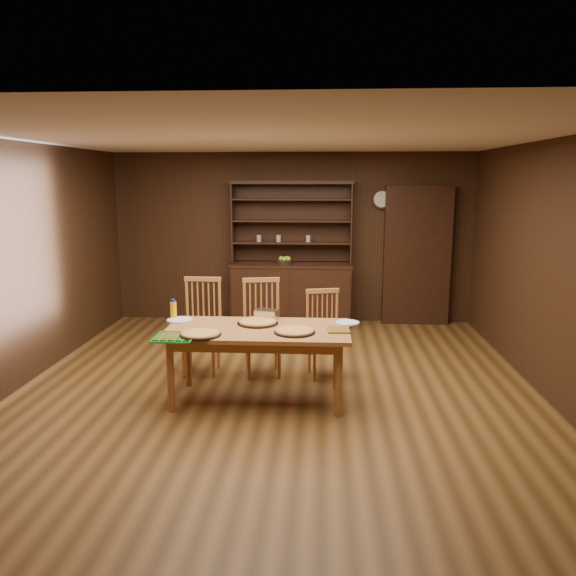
# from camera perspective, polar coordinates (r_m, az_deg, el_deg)

# --- Properties ---
(floor) EXTENTS (6.00, 6.00, 0.00)m
(floor) POSITION_cam_1_polar(r_m,az_deg,el_deg) (6.08, -1.14, -10.19)
(floor) COLOR brown
(floor) RESTS_ON ground
(room_shell) EXTENTS (6.00, 6.00, 6.00)m
(room_shell) POSITION_cam_1_polar(r_m,az_deg,el_deg) (5.71, -1.20, 4.74)
(room_shell) COLOR white
(room_shell) RESTS_ON floor
(china_hutch) EXTENTS (1.84, 0.52, 2.17)m
(china_hutch) POSITION_cam_1_polar(r_m,az_deg,el_deg) (8.57, 0.34, 0.24)
(china_hutch) COLOR #321910
(china_hutch) RESTS_ON floor
(doorway) EXTENTS (1.00, 0.18, 2.10)m
(doorway) POSITION_cam_1_polar(r_m,az_deg,el_deg) (8.75, 12.95, 3.19)
(doorway) COLOR #321910
(doorway) RESTS_ON floor
(wall_clock) EXTENTS (0.30, 0.05, 0.30)m
(wall_clock) POSITION_cam_1_polar(r_m,az_deg,el_deg) (8.66, 9.50, 8.89)
(wall_clock) COLOR #321910
(wall_clock) RESTS_ON room_shell
(dining_table) EXTENTS (1.81, 0.91, 0.75)m
(dining_table) POSITION_cam_1_polar(r_m,az_deg,el_deg) (5.60, -3.09, -4.94)
(dining_table) COLOR #AC703C
(dining_table) RESTS_ON floor
(chair_left) EXTENTS (0.45, 0.43, 1.09)m
(chair_left) POSITION_cam_1_polar(r_m,az_deg,el_deg) (6.55, -8.72, -3.45)
(chair_left) COLOR #C07241
(chair_left) RESTS_ON floor
(chair_center) EXTENTS (0.52, 0.50, 1.09)m
(chair_center) POSITION_cam_1_polar(r_m,az_deg,el_deg) (6.43, -2.65, -3.60)
(chair_center) COLOR #C07241
(chair_center) RESTS_ON floor
(chair_right) EXTENTS (0.48, 0.46, 0.98)m
(chair_right) POSITION_cam_1_polar(r_m,az_deg,el_deg) (6.38, 3.66, -4.30)
(chair_right) COLOR #C07241
(chair_right) RESTS_ON floor
(pizza_left) EXTENTS (0.39, 0.39, 0.04)m
(pizza_left) POSITION_cam_1_polar(r_m,az_deg,el_deg) (5.37, -8.88, -4.61)
(pizza_left) COLOR black
(pizza_left) RESTS_ON dining_table
(pizza_right) EXTENTS (0.40, 0.40, 0.04)m
(pizza_right) POSITION_cam_1_polar(r_m,az_deg,el_deg) (5.40, 0.67, -4.39)
(pizza_right) COLOR black
(pizza_right) RESTS_ON dining_table
(pizza_center) EXTENTS (0.42, 0.42, 0.04)m
(pizza_center) POSITION_cam_1_polar(r_m,az_deg,el_deg) (5.74, -3.08, -3.47)
(pizza_center) COLOR black
(pizza_center) RESTS_ON dining_table
(cooling_rack) EXTENTS (0.47, 0.47, 0.02)m
(cooling_rack) POSITION_cam_1_polar(r_m,az_deg,el_deg) (5.34, -11.46, -4.88)
(cooling_rack) COLOR #0C9E2C
(cooling_rack) RESTS_ON dining_table
(plate_left) EXTENTS (0.28, 0.28, 0.02)m
(plate_left) POSITION_cam_1_polar(r_m,az_deg,el_deg) (5.95, -10.91, -3.21)
(plate_left) COLOR white
(plate_left) RESTS_ON dining_table
(plate_right) EXTENTS (0.25, 0.25, 0.02)m
(plate_right) POSITION_cam_1_polar(r_m,az_deg,el_deg) (5.77, 6.04, -3.51)
(plate_right) COLOR white
(plate_right) RESTS_ON dining_table
(foil_dish) EXTENTS (0.27, 0.22, 0.09)m
(foil_dish) POSITION_cam_1_polar(r_m,az_deg,el_deg) (5.95, -2.15, -2.65)
(foil_dish) COLOR silver
(foil_dish) RESTS_ON dining_table
(juice_bottle) EXTENTS (0.07, 0.07, 0.21)m
(juice_bottle) POSITION_cam_1_polar(r_m,az_deg,el_deg) (6.04, -11.56, -2.16)
(juice_bottle) COLOR #F4B60C
(juice_bottle) RESTS_ON dining_table
(pot_holder_a) EXTENTS (0.21, 0.21, 0.01)m
(pot_holder_a) POSITION_cam_1_polar(r_m,az_deg,el_deg) (5.52, 5.18, -4.19)
(pot_holder_a) COLOR #AA1A13
(pot_holder_a) RESTS_ON dining_table
(pot_holder_b) EXTENTS (0.22, 0.22, 0.02)m
(pot_holder_b) POSITION_cam_1_polar(r_m,az_deg,el_deg) (5.48, 5.16, -4.29)
(pot_holder_b) COLOR #AA1A13
(pot_holder_b) RESTS_ON dining_table
(fruit_bowl) EXTENTS (0.26, 0.26, 0.12)m
(fruit_bowl) POSITION_cam_1_polar(r_m,az_deg,el_deg) (8.45, -0.35, 2.76)
(fruit_bowl) COLOR black
(fruit_bowl) RESTS_ON china_hutch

